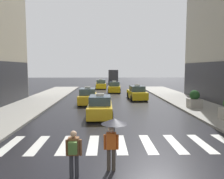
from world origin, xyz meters
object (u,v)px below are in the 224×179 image
(taxi_fifth, at_px, (101,85))
(pedestrian_with_umbrella, at_px, (113,130))
(pedestrian_with_backpack, at_px, (74,151))
(taxi_second, at_px, (88,97))
(box_truck, at_px, (113,76))
(planter_mid_block, at_px, (194,100))
(taxi_third, at_px, (137,93))
(taxi_fourth, at_px, (114,87))
(taxi_lead, at_px, (100,107))

(taxi_fifth, bearing_deg, pedestrian_with_umbrella, -87.88)
(taxi_fifth, xyz_separation_m, pedestrian_with_backpack, (-0.16, -32.95, 0.25))
(taxi_second, relative_size, box_truck, 0.60)
(planter_mid_block, bearing_deg, taxi_second, 160.24)
(pedestrian_with_umbrella, height_order, planter_mid_block, pedestrian_with_umbrella)
(taxi_fifth, relative_size, pedestrian_with_umbrella, 2.37)
(taxi_third, xyz_separation_m, box_truck, (-1.98, 26.66, 1.13))
(taxi_second, bearing_deg, taxi_fourth, 73.58)
(box_truck, distance_m, planter_mid_block, 33.96)
(taxi_third, distance_m, pedestrian_with_umbrella, 18.81)
(box_truck, relative_size, planter_mid_block, 4.74)
(taxi_lead, distance_m, box_truck, 36.16)
(taxi_lead, relative_size, taxi_second, 0.99)
(taxi_lead, bearing_deg, taxi_third, 65.92)
(taxi_third, distance_m, pedestrian_with_backpack, 19.63)
(taxi_second, distance_m, box_truck, 30.03)
(taxi_lead, bearing_deg, taxi_second, 103.19)
(taxi_third, xyz_separation_m, pedestrian_with_backpack, (-4.84, -19.02, 0.25))
(planter_mid_block, bearing_deg, pedestrian_with_umbrella, -123.49)
(taxi_second, relative_size, taxi_third, 0.99)
(taxi_third, height_order, taxi_fourth, same)
(taxi_third, height_order, pedestrian_with_backpack, taxi_third)
(taxi_fifth, height_order, pedestrian_with_backpack, taxi_fifth)
(taxi_lead, xyz_separation_m, taxi_fourth, (1.77, 17.31, 0.00))
(taxi_third, bearing_deg, box_truck, 94.25)
(taxi_fourth, bearing_deg, pedestrian_with_backpack, -95.10)
(taxi_second, height_order, pedestrian_with_umbrella, pedestrian_with_umbrella)
(taxi_third, relative_size, box_truck, 0.61)
(planter_mid_block, bearing_deg, taxi_fourth, 114.77)
(taxi_second, bearing_deg, taxi_third, 28.71)
(taxi_second, xyz_separation_m, taxi_fourth, (3.25, 11.01, 0.00))
(taxi_fifth, relative_size, pedestrian_with_backpack, 2.79)
(taxi_fourth, height_order, pedestrian_with_backpack, taxi_fourth)
(taxi_fifth, bearing_deg, taxi_second, -93.35)
(taxi_fifth, bearing_deg, taxi_lead, -88.83)
(taxi_fourth, bearing_deg, pedestrian_with_umbrella, -92.28)
(pedestrian_with_backpack, bearing_deg, box_truck, 86.42)
(taxi_lead, distance_m, taxi_fifth, 23.33)
(taxi_lead, distance_m, taxi_fourth, 17.40)
(pedestrian_with_umbrella, relative_size, pedestrian_with_backpack, 1.18)
(pedestrian_with_backpack, height_order, planter_mid_block, planter_mid_block)
(taxi_second, xyz_separation_m, pedestrian_with_umbrella, (2.19, -15.35, 0.79))
(taxi_lead, relative_size, taxi_fifth, 0.99)
(pedestrian_with_umbrella, distance_m, planter_mid_block, 14.13)
(box_truck, distance_m, pedestrian_with_backpack, 45.79)
(pedestrian_with_umbrella, bearing_deg, box_truck, 88.09)
(taxi_lead, relative_size, box_truck, 0.60)
(taxi_fourth, xyz_separation_m, pedestrian_with_umbrella, (-1.05, -26.37, 0.79))
(taxi_lead, distance_m, pedestrian_with_umbrella, 9.12)
(taxi_fifth, distance_m, pedestrian_with_backpack, 32.95)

